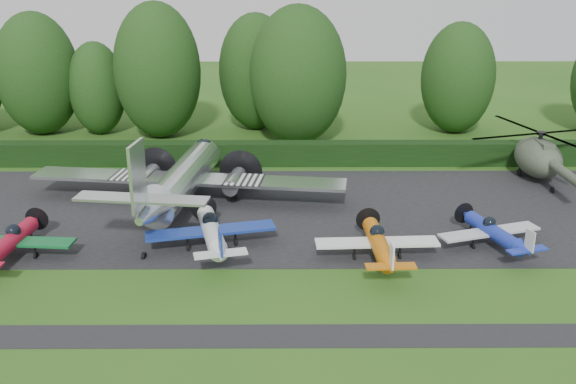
{
  "coord_description": "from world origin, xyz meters",
  "views": [
    {
      "loc": [
        0.83,
        -32.31,
        16.98
      ],
      "look_at": [
        1.03,
        7.2,
        2.5
      ],
      "focal_mm": 40.0,
      "sensor_mm": 36.0,
      "label": 1
    }
  ],
  "objects_px": {
    "light_plane_blue": "(494,232)",
    "helicopter": "(539,154)",
    "light_plane_white": "(212,231)",
    "transport_plane": "(183,180)",
    "light_plane_red": "(10,242)",
    "light_plane_orange": "(379,243)"
  },
  "relations": [
    {
      "from": "light_plane_blue",
      "to": "helicopter",
      "type": "height_order",
      "value": "helicopter"
    },
    {
      "from": "light_plane_white",
      "to": "helicopter",
      "type": "bearing_deg",
      "value": 41.64
    },
    {
      "from": "transport_plane",
      "to": "light_plane_white",
      "type": "height_order",
      "value": "transport_plane"
    },
    {
      "from": "light_plane_red",
      "to": "light_plane_orange",
      "type": "height_order",
      "value": "light_plane_orange"
    },
    {
      "from": "light_plane_white",
      "to": "light_plane_orange",
      "type": "relative_size",
      "value": 1.09
    },
    {
      "from": "light_plane_white",
      "to": "light_plane_orange",
      "type": "height_order",
      "value": "light_plane_white"
    },
    {
      "from": "light_plane_red",
      "to": "light_plane_orange",
      "type": "bearing_deg",
      "value": -5.38
    },
    {
      "from": "light_plane_blue",
      "to": "transport_plane",
      "type": "bearing_deg",
      "value": 178.49
    },
    {
      "from": "transport_plane",
      "to": "light_plane_red",
      "type": "bearing_deg",
      "value": -144.08
    },
    {
      "from": "transport_plane",
      "to": "helicopter",
      "type": "distance_m",
      "value": 28.32
    },
    {
      "from": "light_plane_red",
      "to": "light_plane_blue",
      "type": "distance_m",
      "value": 29.25
    },
    {
      "from": "light_plane_orange",
      "to": "transport_plane",
      "type": "bearing_deg",
      "value": 148.04
    },
    {
      "from": "light_plane_white",
      "to": "light_plane_blue",
      "type": "bearing_deg",
      "value": 14.36
    },
    {
      "from": "light_plane_white",
      "to": "helicopter",
      "type": "height_order",
      "value": "helicopter"
    },
    {
      "from": "light_plane_red",
      "to": "helicopter",
      "type": "bearing_deg",
      "value": 16.99
    },
    {
      "from": "transport_plane",
      "to": "light_plane_blue",
      "type": "bearing_deg",
      "value": -26.65
    },
    {
      "from": "transport_plane",
      "to": "light_plane_orange",
      "type": "xyz_separation_m",
      "value": [
        12.81,
        -8.82,
        -0.9
      ]
    },
    {
      "from": "light_plane_red",
      "to": "light_plane_blue",
      "type": "bearing_deg",
      "value": -1.63
    },
    {
      "from": "transport_plane",
      "to": "light_plane_red",
      "type": "height_order",
      "value": "transport_plane"
    },
    {
      "from": "light_plane_blue",
      "to": "helicopter",
      "type": "distance_m",
      "value": 15.05
    },
    {
      "from": "transport_plane",
      "to": "light_plane_blue",
      "type": "xyz_separation_m",
      "value": [
        20.19,
        -7.01,
        -1.01
      ]
    },
    {
      "from": "light_plane_white",
      "to": "light_plane_blue",
      "type": "height_order",
      "value": "light_plane_white"
    }
  ]
}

